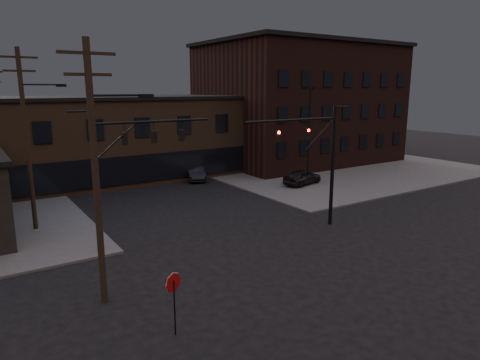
# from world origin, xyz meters

# --- Properties ---
(ground) EXTENTS (140.00, 140.00, 0.00)m
(ground) POSITION_xyz_m (0.00, 0.00, 0.00)
(ground) COLOR black
(ground) RESTS_ON ground
(sidewalk_ne) EXTENTS (30.00, 30.00, 0.15)m
(sidewalk_ne) POSITION_xyz_m (22.00, 22.00, 0.07)
(sidewalk_ne) COLOR #474744
(sidewalk_ne) RESTS_ON ground
(building_row) EXTENTS (40.00, 12.00, 8.00)m
(building_row) POSITION_xyz_m (0.00, 28.00, 4.00)
(building_row) COLOR #4B3827
(building_row) RESTS_ON ground
(building_right) EXTENTS (22.00, 16.00, 14.00)m
(building_right) POSITION_xyz_m (22.00, 26.00, 7.00)
(building_right) COLOR black
(building_right) RESTS_ON ground
(traffic_signal_near) EXTENTS (7.12, 0.24, 8.00)m
(traffic_signal_near) POSITION_xyz_m (5.36, 4.50, 4.93)
(traffic_signal_near) COLOR black
(traffic_signal_near) RESTS_ON ground
(traffic_signal_far) EXTENTS (7.12, 0.24, 8.00)m
(traffic_signal_far) POSITION_xyz_m (-6.72, 8.00, 5.01)
(traffic_signal_far) COLOR black
(traffic_signal_far) RESTS_ON ground
(stop_sign) EXTENTS (0.72, 0.33, 2.48)m
(stop_sign) POSITION_xyz_m (-8.00, -1.99, 1.84)
(stop_sign) COLOR black
(stop_sign) RESTS_ON ground
(utility_pole_near) EXTENTS (3.70, 0.28, 11.00)m
(utility_pole_near) POSITION_xyz_m (-9.43, 2.00, 5.87)
(utility_pole_near) COLOR black
(utility_pole_near) RESTS_ON ground
(utility_pole_mid) EXTENTS (3.70, 0.28, 11.50)m
(utility_pole_mid) POSITION_xyz_m (-10.44, 14.00, 6.13)
(utility_pole_mid) COLOR black
(utility_pole_mid) RESTS_ON ground
(lot_light_a) EXTENTS (1.50, 0.28, 9.14)m
(lot_light_a) POSITION_xyz_m (13.00, 14.00, 5.51)
(lot_light_a) COLOR black
(lot_light_a) RESTS_ON ground
(lot_light_b) EXTENTS (1.50, 0.28, 9.14)m
(lot_light_b) POSITION_xyz_m (19.00, 19.00, 5.51)
(lot_light_b) COLOR black
(lot_light_b) RESTS_ON ground
(parked_car_lot_a) EXTENTS (4.58, 2.63, 1.47)m
(parked_car_lot_a) POSITION_xyz_m (12.65, 14.34, 0.88)
(parked_car_lot_a) COLOR black
(parked_car_lot_a) RESTS_ON sidewalk_ne
(parked_car_lot_b) EXTENTS (4.84, 2.27, 1.37)m
(parked_car_lot_b) POSITION_xyz_m (13.54, 24.56, 0.83)
(parked_car_lot_b) COLOR #B5B5B7
(parked_car_lot_b) RESTS_ON sidewalk_ne
(car_crossing) EXTENTS (3.11, 4.90, 1.52)m
(car_crossing) POSITION_xyz_m (5.50, 22.42, 0.76)
(car_crossing) COLOR black
(car_crossing) RESTS_ON ground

